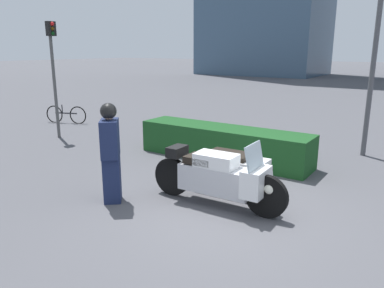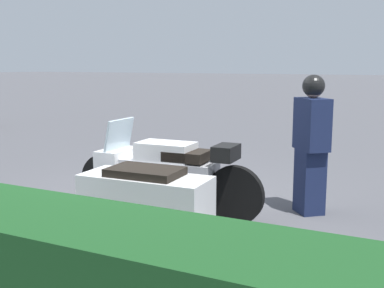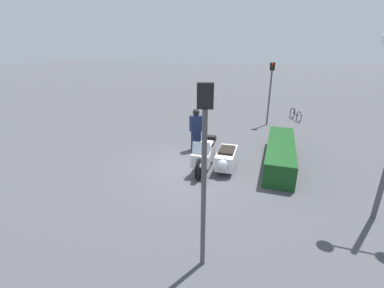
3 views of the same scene
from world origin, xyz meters
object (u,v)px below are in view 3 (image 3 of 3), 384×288
(hedge_bush_curbside, at_px, (280,153))
(bicycle_parked, at_px, (295,115))
(traffic_light_near, at_px, (204,155))
(police_motorcycle, at_px, (216,157))
(traffic_light_far, at_px, (271,85))
(officer_rider, at_px, (196,129))

(hedge_bush_curbside, height_order, bicycle_parked, hedge_bush_curbside)
(hedge_bush_curbside, distance_m, traffic_light_near, 5.96)
(traffic_light_near, bearing_deg, police_motorcycle, -3.86)
(hedge_bush_curbside, relative_size, bicycle_parked, 2.88)
(hedge_bush_curbside, height_order, traffic_light_near, traffic_light_near)
(hedge_bush_curbside, distance_m, traffic_light_far, 5.61)
(officer_rider, distance_m, hedge_bush_curbside, 3.40)
(hedge_bush_curbside, bearing_deg, traffic_light_far, -171.95)
(traffic_light_far, bearing_deg, police_motorcycle, -12.76)
(traffic_light_far, distance_m, bicycle_parked, 2.98)
(officer_rider, distance_m, traffic_light_far, 5.73)
(police_motorcycle, xyz_separation_m, officer_rider, (-1.61, -1.24, 0.44))
(officer_rider, bearing_deg, hedge_bush_curbside, -135.88)
(officer_rider, xyz_separation_m, traffic_light_near, (5.81, 1.99, 1.35))
(police_motorcycle, distance_m, traffic_light_far, 6.91)
(hedge_bush_curbside, xyz_separation_m, traffic_light_far, (-5.26, -0.74, 1.82))
(hedge_bush_curbside, bearing_deg, bicycle_parked, 173.31)
(traffic_light_near, bearing_deg, traffic_light_far, -17.30)
(officer_rider, height_order, traffic_light_far, traffic_light_far)
(bicycle_parked, bearing_deg, officer_rider, -53.38)
(police_motorcycle, height_order, hedge_bush_curbside, police_motorcycle)
(officer_rider, relative_size, bicycle_parked, 1.17)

